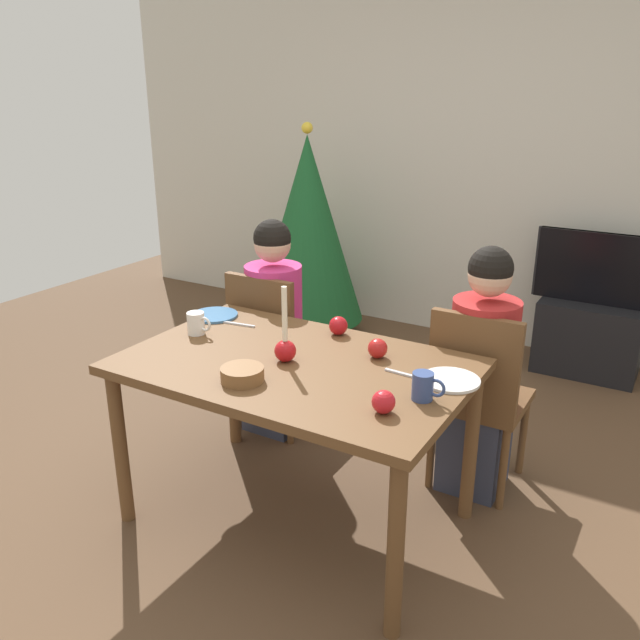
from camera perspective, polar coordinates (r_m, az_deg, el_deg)
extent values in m
plane|color=brown|center=(3.06, -1.98, -16.64)|extent=(7.68, 7.68, 0.00)
cube|color=beige|center=(4.88, 14.87, 13.16)|extent=(6.40, 0.10, 2.60)
cube|color=brown|center=(2.69, -2.17, -4.06)|extent=(1.40, 0.90, 0.04)
cylinder|color=brown|center=(2.98, -16.91, -10.58)|extent=(0.06, 0.06, 0.71)
cylinder|color=brown|center=(2.33, 6.56, -19.24)|extent=(0.06, 0.06, 0.71)
cylinder|color=brown|center=(3.48, -7.55, -5.23)|extent=(0.06, 0.06, 0.71)
cylinder|color=brown|center=(2.94, 12.94, -10.55)|extent=(0.06, 0.06, 0.71)
cube|color=brown|center=(3.61, -3.46, -2.78)|extent=(0.40, 0.40, 0.04)
cube|color=brown|center=(3.39, -5.24, 0.04)|extent=(0.40, 0.04, 0.45)
cylinder|color=brown|center=(3.75, 0.23, -5.60)|extent=(0.04, 0.04, 0.41)
cylinder|color=brown|center=(3.92, -4.08, -4.49)|extent=(0.04, 0.04, 0.41)
cylinder|color=brown|center=(3.49, -2.61, -7.67)|extent=(0.04, 0.04, 0.41)
cylinder|color=brown|center=(3.67, -7.10, -6.36)|extent=(0.04, 0.04, 0.41)
cube|color=brown|center=(3.18, 13.83, -6.71)|extent=(0.40, 0.40, 0.04)
cube|color=brown|center=(2.92, 13.16, -3.81)|extent=(0.40, 0.04, 0.45)
cylinder|color=brown|center=(3.39, 17.16, -9.54)|extent=(0.04, 0.04, 0.41)
cylinder|color=brown|center=(3.47, 11.67, -8.34)|extent=(0.04, 0.04, 0.41)
cylinder|color=brown|center=(3.10, 15.57, -12.32)|extent=(0.04, 0.04, 0.41)
cylinder|color=brown|center=(3.18, 9.60, -10.91)|extent=(0.04, 0.04, 0.41)
cube|color=#33384C|center=(3.66, -3.84, -6.00)|extent=(0.28, 0.28, 0.45)
cylinder|color=#D1337A|center=(3.48, -4.01, 0.90)|extent=(0.30, 0.30, 0.48)
sphere|color=tan|center=(3.38, -4.16, 6.59)|extent=(0.19, 0.19, 0.19)
sphere|color=black|center=(3.38, -4.17, 7.09)|extent=(0.19, 0.19, 0.19)
cube|color=#33384C|center=(3.23, 13.26, -10.32)|extent=(0.28, 0.28, 0.45)
cylinder|color=#AD2323|center=(3.03, 13.95, -2.68)|extent=(0.30, 0.30, 0.48)
sphere|color=tan|center=(2.91, 14.53, 3.79)|extent=(0.19, 0.19, 0.19)
sphere|color=black|center=(2.90, 14.58, 4.35)|extent=(0.19, 0.19, 0.19)
cube|color=black|center=(4.67, 22.25, -1.41)|extent=(0.64, 0.40, 0.48)
cube|color=black|center=(4.54, 23.02, 4.14)|extent=(0.79, 0.04, 0.46)
cube|color=black|center=(4.53, 23.02, 4.13)|extent=(0.76, 0.05, 0.46)
cylinder|color=brown|center=(5.02, -1.01, -0.47)|extent=(0.08, 0.08, 0.14)
cone|color=#195628|center=(4.81, -1.07, 7.83)|extent=(0.82, 0.82, 1.34)
sphere|color=yellow|center=(4.72, -1.12, 16.31)|extent=(0.08, 0.08, 0.08)
sphere|color=red|center=(2.68, -3.03, -2.69)|extent=(0.09, 0.09, 0.09)
cylinder|color=#EFE5C6|center=(2.62, -3.09, 0.52)|extent=(0.02, 0.02, 0.23)
cylinder|color=teal|center=(3.24, -9.14, 0.42)|extent=(0.23, 0.23, 0.01)
cylinder|color=white|center=(2.56, 11.22, -5.13)|extent=(0.23, 0.23, 0.01)
cylinder|color=white|center=(3.01, -10.70, -0.28)|extent=(0.08, 0.08, 0.10)
torus|color=white|center=(2.98, -9.97, -0.36)|extent=(0.07, 0.01, 0.07)
cylinder|color=#33477F|center=(2.39, 8.88, -5.69)|extent=(0.08, 0.08, 0.10)
torus|color=#33477F|center=(2.37, 10.04, -5.83)|extent=(0.07, 0.01, 0.07)
cube|color=silver|center=(3.11, -7.16, -0.34)|extent=(0.18, 0.04, 0.01)
cube|color=silver|center=(2.58, 7.44, -4.71)|extent=(0.18, 0.03, 0.01)
cylinder|color=brown|center=(2.52, -6.75, -4.70)|extent=(0.17, 0.17, 0.06)
sphere|color=#B4131A|center=(2.95, 1.59, -0.49)|extent=(0.08, 0.08, 0.08)
sphere|color=red|center=(2.28, 5.52, -7.07)|extent=(0.08, 0.08, 0.08)
sphere|color=#B31B1A|center=(2.72, 5.01, -2.46)|extent=(0.08, 0.08, 0.08)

